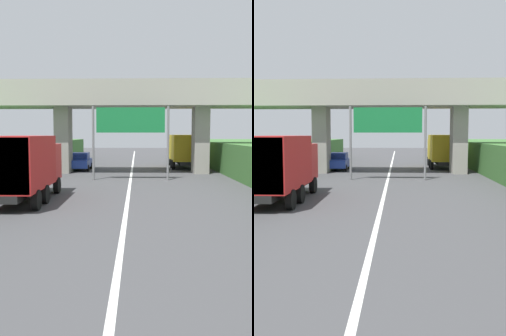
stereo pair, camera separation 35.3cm
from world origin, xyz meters
The scene contains 6 objects.
lane_centre_stripe centered at (0.00, 30.92, 0.00)m, with size 0.20×101.84×0.01m, color white.
overpass_bridge centered at (0.00, 38.65, 6.18)m, with size 40.00×4.80×8.13m.
overhead_highway_sign centered at (0.00, 33.15, 4.19)m, with size 5.88×0.18×5.63m.
truck_yellow centered at (5.19, 44.20, 1.93)m, with size 2.44×7.30×3.44m.
truck_red centered at (-5.24, 23.72, 1.93)m, with size 2.44×7.30×3.44m.
car_blue centered at (-4.98, 40.98, 0.86)m, with size 1.86×4.10×1.72m.
Camera 2 is at (0.85, 4.15, 3.54)m, focal length 40.70 mm.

